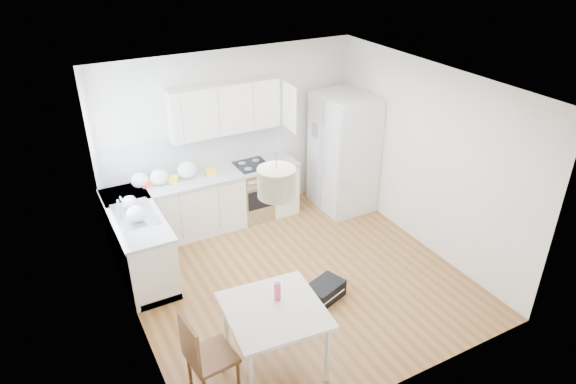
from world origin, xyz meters
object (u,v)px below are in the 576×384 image
object	(u,v)px
refrigerator	(344,152)
dining_table	(274,315)
gym_bag	(325,291)
dining_chair	(212,354)

from	to	relation	value
refrigerator	dining_table	distance (m)	3.78
dining_table	gym_bag	bearing A→B (deg)	37.99
refrigerator	dining_chair	xyz separation A→B (m)	(-3.37, -2.71, -0.45)
dining_chair	gym_bag	distance (m)	1.97
dining_chair	gym_bag	size ratio (longest dim) A/B	2.08
refrigerator	gym_bag	bearing A→B (deg)	-128.53
gym_bag	dining_table	bearing A→B (deg)	-165.73
dining_chair	gym_bag	xyz separation A→B (m)	(1.79, 0.72, -0.40)
dining_chair	gym_bag	world-z (taller)	dining_chair
dining_table	dining_chair	bearing A→B (deg)	-172.54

